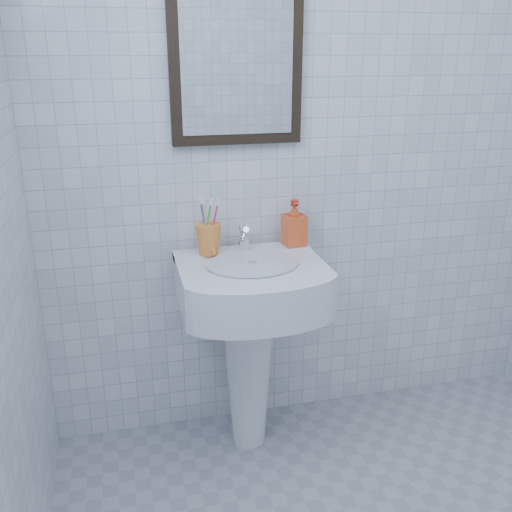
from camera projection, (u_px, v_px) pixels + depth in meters
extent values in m
cube|color=white|center=(311.00, 138.00, 2.28)|extent=(2.20, 0.02, 2.50)
cone|color=white|center=(248.00, 370.00, 2.35)|extent=(0.21, 0.21, 0.68)
cube|color=white|center=(251.00, 283.00, 2.16)|extent=(0.55, 0.39, 0.17)
cube|color=white|center=(242.00, 252.00, 2.28)|extent=(0.55, 0.10, 0.03)
cylinder|color=silver|center=(253.00, 263.00, 2.11)|extent=(0.34, 0.34, 0.01)
cylinder|color=silver|center=(243.00, 245.00, 2.24)|extent=(0.05, 0.05, 0.05)
cylinder|color=silver|center=(244.00, 233.00, 2.21)|extent=(0.02, 0.09, 0.07)
cylinder|color=silver|center=(242.00, 235.00, 2.25)|extent=(0.03, 0.05, 0.08)
imported|color=red|center=(294.00, 223.00, 2.29)|extent=(0.09, 0.10, 0.19)
cube|color=black|center=(236.00, 59.00, 2.09)|extent=(0.50, 0.04, 0.62)
cube|color=white|center=(237.00, 59.00, 2.08)|extent=(0.42, 0.00, 0.54)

